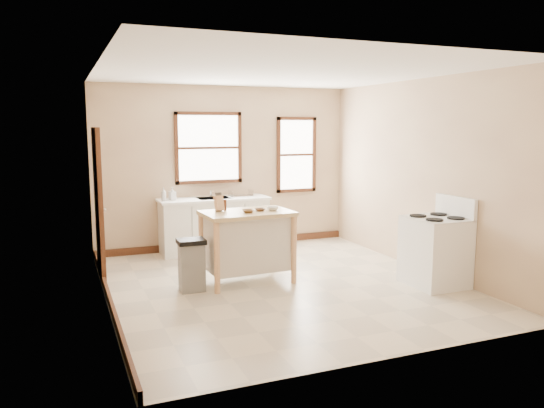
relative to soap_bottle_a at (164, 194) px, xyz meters
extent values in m
plane|color=#BFB097|center=(1.15, -2.15, -1.03)|extent=(5.00, 5.00, 0.00)
plane|color=white|center=(1.15, -2.15, 1.77)|extent=(5.00, 5.00, 0.00)
cube|color=#D4B78B|center=(1.15, 0.35, 0.37)|extent=(4.50, 0.04, 2.80)
cube|color=#D4B78B|center=(-1.10, -2.15, 0.37)|extent=(0.04, 5.00, 2.80)
cube|color=#D4B78B|center=(3.40, -2.15, 0.37)|extent=(0.04, 5.00, 2.80)
cube|color=#3F2111|center=(-1.06, -0.85, 0.02)|extent=(0.06, 0.90, 2.10)
cube|color=#3F2111|center=(1.15, 0.32, -0.97)|extent=(4.50, 0.04, 0.12)
cube|color=#3F2111|center=(-1.07, -2.15, -0.97)|extent=(0.04, 5.00, 0.12)
cylinder|color=silver|center=(0.85, 0.23, 0.00)|extent=(0.03, 0.03, 0.22)
imported|color=#B2B2B2|center=(0.00, 0.00, 0.00)|extent=(0.09, 0.09, 0.22)
imported|color=#B2B2B2|center=(0.15, 0.05, 0.00)|extent=(0.12, 0.12, 0.21)
cylinder|color=#472313|center=(0.53, -1.64, 0.02)|extent=(0.06, 0.06, 0.15)
imported|color=brown|center=(0.76, -1.94, -0.03)|extent=(0.17, 0.17, 0.04)
imported|color=brown|center=(0.95, -1.87, -0.04)|extent=(0.16, 0.16, 0.03)
imported|color=white|center=(1.13, -1.89, -0.03)|extent=(0.17, 0.17, 0.05)
camera|label=1|loc=(-1.56, -8.51, 1.07)|focal=35.00mm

